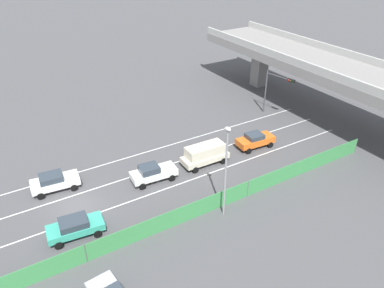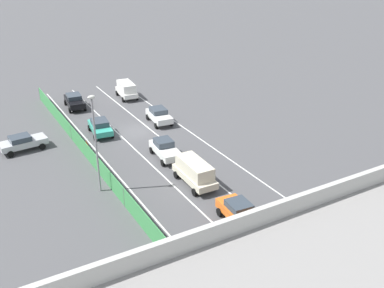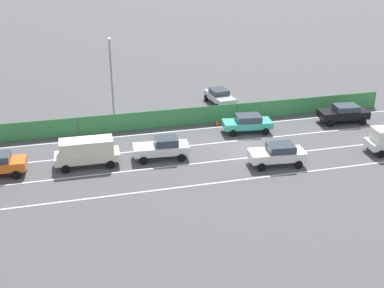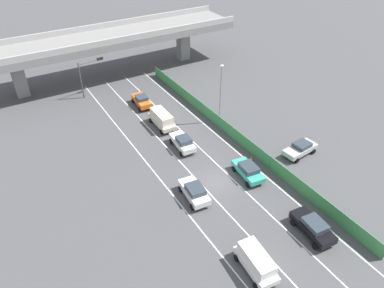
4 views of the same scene
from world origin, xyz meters
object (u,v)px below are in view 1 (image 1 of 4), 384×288
(car_taxi_orange, at_px, (255,140))
(street_lamp, at_px, (226,165))
(car_taxi_teal, at_px, (75,227))
(traffic_cone, at_px, (112,240))
(car_sedan_white, at_px, (54,181))
(traffic_light, at_px, (276,86))
(car_hatchback_white, at_px, (153,172))
(car_van_cream, at_px, (205,154))

(car_taxi_orange, xyz_separation_m, street_lamp, (7.32, -9.44, 4.02))
(car_taxi_orange, height_order, street_lamp, street_lamp)
(car_taxi_teal, relative_size, traffic_cone, 7.06)
(car_sedan_white, distance_m, street_lamp, 16.14)
(car_sedan_white, distance_m, traffic_cone, 9.37)
(car_taxi_teal, bearing_deg, traffic_light, 106.89)
(car_hatchback_white, xyz_separation_m, car_taxi_orange, (0.13, 12.38, -0.01))
(car_van_cream, relative_size, traffic_cone, 7.75)
(car_taxi_orange, distance_m, traffic_light, 9.31)
(car_taxi_orange, distance_m, car_sedan_white, 21.01)
(car_van_cream, height_order, car_hatchback_white, car_van_cream)
(car_hatchback_white, height_order, street_lamp, street_lamp)
(traffic_light, height_order, street_lamp, street_lamp)
(car_hatchback_white, height_order, car_sedan_white, car_hatchback_white)
(traffic_light, bearing_deg, car_van_cream, -69.59)
(car_taxi_teal, xyz_separation_m, street_lamp, (3.94, 11.37, 4.03))
(car_sedan_white, bearing_deg, traffic_light, 93.26)
(car_sedan_white, relative_size, traffic_cone, 6.97)
(car_van_cream, relative_size, car_hatchback_white, 1.10)
(car_sedan_white, bearing_deg, car_van_cream, 76.08)
(street_lamp, bearing_deg, car_taxi_orange, 127.79)
(car_van_cream, distance_m, car_taxi_teal, 14.66)
(traffic_light, relative_size, traffic_cone, 8.84)
(car_hatchback_white, relative_size, traffic_cone, 7.06)
(car_taxi_orange, xyz_separation_m, traffic_cone, (5.61, -18.69, -0.62))
(car_sedan_white, height_order, traffic_cone, car_sedan_white)
(car_sedan_white, height_order, street_lamp, street_lamp)
(car_van_cream, height_order, traffic_cone, car_van_cream)
(car_hatchback_white, bearing_deg, street_lamp, 21.52)
(car_taxi_teal, bearing_deg, car_hatchback_white, 112.61)
(car_hatchback_white, distance_m, car_taxi_orange, 12.38)
(car_hatchback_white, bearing_deg, car_sedan_white, -112.13)
(car_hatchback_white, bearing_deg, traffic_cone, -47.72)
(car_hatchback_white, xyz_separation_m, traffic_cone, (5.74, -6.32, -0.63))
(car_hatchback_white, relative_size, street_lamp, 0.54)
(car_van_cream, distance_m, traffic_light, 14.88)
(car_taxi_teal, relative_size, car_sedan_white, 1.01)
(car_taxi_orange, bearing_deg, traffic_light, 125.55)
(car_taxi_teal, xyz_separation_m, traffic_cone, (2.23, 2.11, -0.60))
(car_taxi_teal, bearing_deg, car_taxi_orange, 99.23)
(car_taxi_orange, relative_size, traffic_cone, 6.85)
(car_taxi_orange, bearing_deg, traffic_cone, -73.29)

